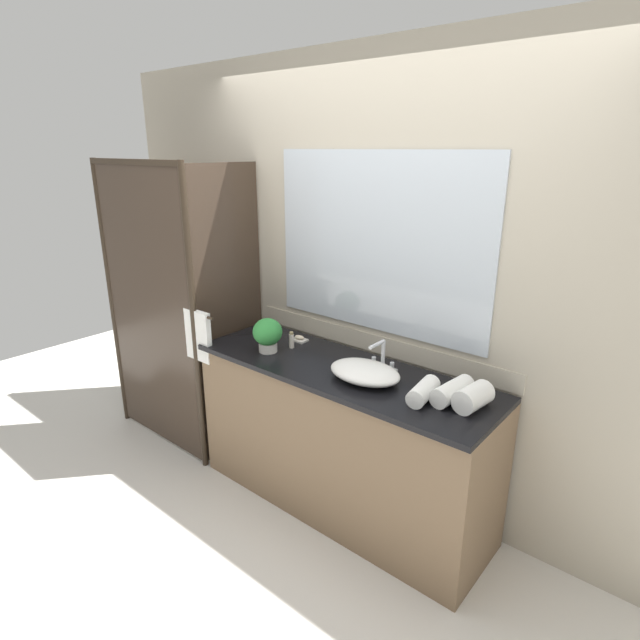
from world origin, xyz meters
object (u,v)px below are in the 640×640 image
amenity_bottle_shampoo (292,340)px  rolled_towel_near_edge (473,397)px  sink_basin (365,372)px  rolled_towel_middle (452,391)px  faucet (382,360)px  potted_plant (268,334)px  rolled_towel_far_edge (423,391)px  amenity_bottle_body_wash (270,331)px  soap_dish (299,339)px

amenity_bottle_shampoo → rolled_towel_near_edge: (1.18, -0.02, 0.01)m
sink_basin → rolled_towel_middle: size_ratio=1.60×
sink_basin → rolled_towel_near_edge: rolled_towel_near_edge is taller
faucet → rolled_towel_middle: size_ratio=0.71×
potted_plant → rolled_towel_far_edge: size_ratio=0.92×
rolled_towel_near_edge → amenity_bottle_body_wash: bearing=177.2°
soap_dish → amenity_bottle_shampoo: amenity_bottle_shampoo is taller
soap_dish → rolled_towel_far_edge: (1.00, -0.21, 0.03)m
potted_plant → rolled_towel_middle: size_ratio=0.83×
potted_plant → rolled_towel_middle: 1.14m
sink_basin → amenity_bottle_body_wash: 0.86m
faucet → rolled_towel_far_edge: bearing=-25.6°
potted_plant → amenity_bottle_body_wash: size_ratio=2.50×
potted_plant → amenity_bottle_body_wash: bearing=133.0°
amenity_bottle_shampoo → rolled_towel_middle: (1.07, -0.01, 0.00)m
faucet → rolled_towel_middle: 0.47m
faucet → rolled_towel_near_edge: faucet is taller
sink_basin → soap_dish: bearing=162.7°
amenity_bottle_body_wash → rolled_towel_near_edge: rolled_towel_near_edge is taller
faucet → amenity_bottle_body_wash: bearing=-178.2°
rolled_towel_middle → soap_dish: bearing=173.5°
soap_dish → rolled_towel_middle: 1.12m
soap_dish → rolled_towel_middle: (1.11, -0.13, 0.04)m
sink_basin → amenity_bottle_shampoo: amenity_bottle_shampoo is taller
soap_dish → rolled_towel_middle: size_ratio=0.40×
faucet → potted_plant: 0.71m
potted_plant → soap_dish: potted_plant is taller
rolled_towel_far_edge → potted_plant: bearing=-177.6°
amenity_bottle_shampoo → rolled_towel_near_edge: 1.18m
rolled_towel_near_edge → rolled_towel_middle: rolled_towel_near_edge is taller
soap_dish → amenity_bottle_shampoo: size_ratio=0.98×
soap_dish → rolled_towel_near_edge: rolled_towel_near_edge is taller
soap_dish → rolled_towel_near_edge: size_ratio=0.52×
sink_basin → amenity_bottle_body_wash: (-0.85, 0.13, -0.00)m
potted_plant → rolled_towel_middle: bearing=6.4°
sink_basin → soap_dish: 0.68m
sink_basin → faucet: faucet is taller
soap_dish → amenity_bottle_shampoo: 0.13m
faucet → potted_plant: bearing=-162.6°
sink_basin → faucet: (0.00, 0.16, 0.02)m
amenity_bottle_shampoo → rolled_towel_far_edge: bearing=-5.6°
rolled_towel_middle → rolled_towel_near_edge: bearing=-5.8°
amenity_bottle_shampoo → rolled_towel_near_edge: rolled_towel_near_edge is taller
amenity_bottle_shampoo → potted_plant: bearing=-115.8°
amenity_bottle_body_wash → amenity_bottle_shampoo: (0.24, -0.05, 0.01)m
sink_basin → faucet: bearing=90.0°
potted_plant → faucet: bearing=17.4°
amenity_bottle_body_wash → rolled_towel_far_edge: bearing=-6.8°
faucet → amenity_bottle_shampoo: bearing=-173.0°
rolled_towel_middle → rolled_towel_far_edge: rolled_towel_middle is taller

